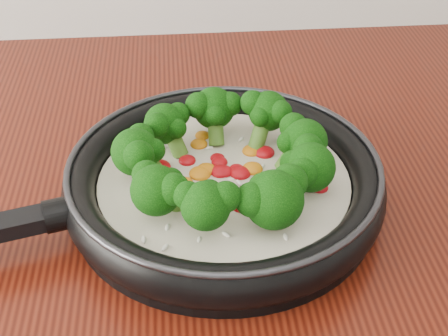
{
  "coord_description": "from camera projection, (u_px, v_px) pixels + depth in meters",
  "views": [
    {
      "loc": [
        -0.08,
        0.48,
        1.35
      ],
      "look_at": [
        -0.04,
        1.03,
        0.95
      ],
      "focal_mm": 51.9,
      "sensor_mm": 36.0,
      "label": 1
    }
  ],
  "objects": [
    {
      "name": "skillet",
      "position": [
        222.0,
        180.0,
        0.69
      ],
      "size": [
        0.57,
        0.42,
        0.1
      ],
      "color": "black",
      "rests_on": "counter"
    }
  ]
}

